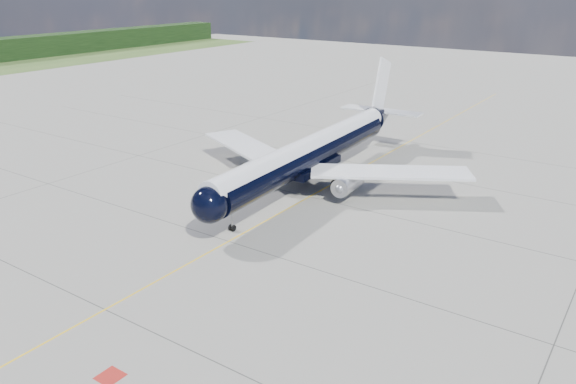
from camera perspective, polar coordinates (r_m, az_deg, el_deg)
ground at (r=71.24m, az=4.36°, el=0.71°), size 320.00×320.00×0.00m
taxiway_centerline at (r=67.22m, az=2.21°, el=-0.47°), size 0.16×160.00×0.01m
red_marking at (r=40.17m, az=-17.61°, el=-17.43°), size 1.60×1.60×0.01m
main_airliner at (r=70.53m, az=2.68°, el=4.19°), size 38.99×47.50×13.72m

